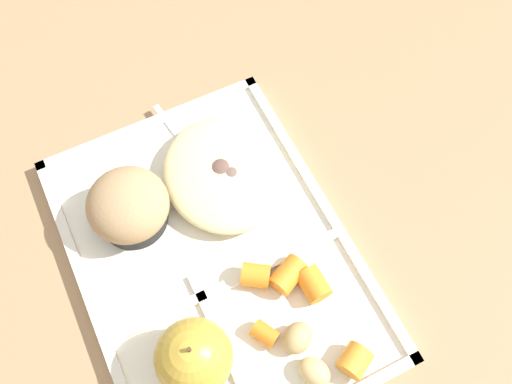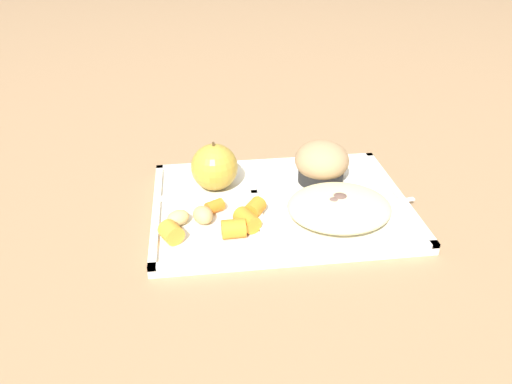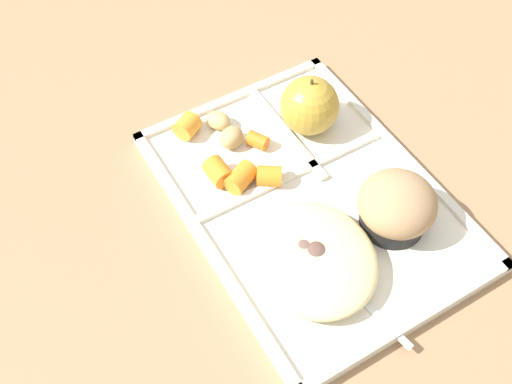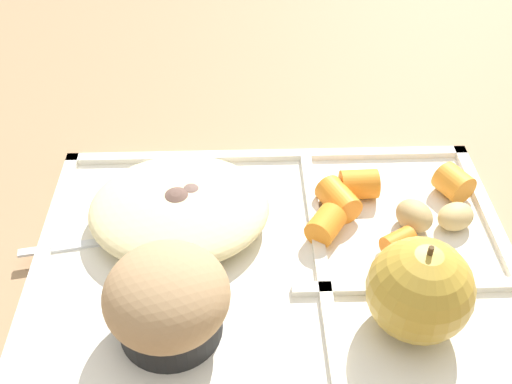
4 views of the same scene
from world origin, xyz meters
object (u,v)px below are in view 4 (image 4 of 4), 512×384
(lunch_tray, at_px, (277,267))
(green_apple, at_px, (420,290))
(bran_muffin, at_px, (168,301))
(plastic_fork, at_px, (130,238))

(lunch_tray, bearing_deg, green_apple, 147.24)
(green_apple, relative_size, bran_muffin, 0.92)
(lunch_tray, xyz_separation_m, bran_muffin, (0.08, 0.06, 0.04))
(bran_muffin, distance_m, plastic_fork, 0.10)
(lunch_tray, bearing_deg, plastic_fork, -14.13)
(green_apple, bearing_deg, bran_muffin, 0.00)
(green_apple, height_order, bran_muffin, green_apple)
(green_apple, height_order, plastic_fork, green_apple)
(lunch_tray, bearing_deg, bran_muffin, 37.43)
(bran_muffin, xyz_separation_m, plastic_fork, (0.04, -0.09, -0.03))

